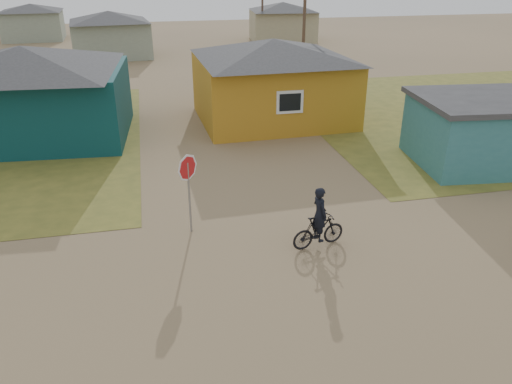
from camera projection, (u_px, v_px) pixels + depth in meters
ground at (312, 289)px, 12.02m from camera, size 120.00×120.00×0.00m
grass_ne at (489, 111)px, 26.25m from camera, size 20.00×18.00×0.00m
house_teal at (28, 92)px, 21.47m from camera, size 8.93×7.08×4.00m
house_yellow at (273, 79)px, 24.06m from camera, size 7.72×6.76×3.90m
shed_turquoise at (498, 130)px, 19.07m from camera, size 6.71×4.93×2.60m
house_pale_west at (110, 34)px, 40.20m from camera, size 7.04×6.15×3.60m
house_beige_east at (283, 21)px, 48.61m from camera, size 6.95×6.05×3.60m
house_pale_north at (33, 21)px, 49.33m from camera, size 6.28×5.81×3.40m
utility_pole_near at (304, 15)px, 31.03m from camera, size 1.40×0.20×8.00m
stop_sign at (188, 176)px, 13.85m from camera, size 0.74×0.34×2.40m
cyclist at (319, 226)px, 13.57m from camera, size 1.63×0.74×1.77m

